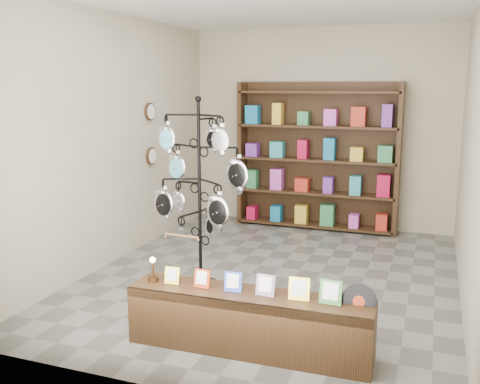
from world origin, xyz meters
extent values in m
plane|color=slate|center=(0.00, 0.00, 0.00)|extent=(5.00, 5.00, 0.00)
plane|color=#B8AD94|center=(0.00, 2.50, 1.50)|extent=(4.00, 0.00, 4.00)
plane|color=#B8AD94|center=(0.00, -2.50, 1.50)|extent=(4.00, 0.00, 4.00)
plane|color=#B8AD94|center=(-2.00, 0.00, 1.50)|extent=(0.00, 5.00, 5.00)
plane|color=#B8AD94|center=(2.00, 0.00, 1.50)|extent=(0.00, 5.00, 5.00)
plane|color=white|center=(0.00, 0.00, 3.00)|extent=(5.00, 5.00, 0.00)
cylinder|color=black|center=(-0.64, -0.56, 0.01)|extent=(0.47, 0.47, 0.03)
cylinder|color=black|center=(-0.64, -0.56, 1.00)|extent=(0.04, 0.04, 1.99)
sphere|color=black|center=(-0.64, -0.56, 2.01)|extent=(0.07, 0.07, 0.07)
ellipsoid|color=silver|center=(-0.61, -0.36, 0.63)|extent=(0.11, 0.05, 0.21)
cube|color=#B2774A|center=(-0.72, -0.83, 0.64)|extent=(0.38, 0.03, 0.04)
cube|color=black|center=(0.32, -1.74, 0.25)|extent=(2.01, 0.46, 0.49)
cube|color=gold|center=(-0.36, -1.75, 0.57)|extent=(0.13, 0.05, 0.15)
cube|color=#B52E0E|center=(-0.09, -1.75, 0.57)|extent=(0.14, 0.05, 0.16)
cube|color=#263FA5|center=(0.19, -1.74, 0.57)|extent=(0.15, 0.06, 0.16)
cube|color=#E54C33|center=(0.46, -1.73, 0.58)|extent=(0.16, 0.06, 0.17)
cube|color=gold|center=(0.73, -1.73, 0.58)|extent=(0.17, 0.06, 0.18)
cube|color=#337233|center=(0.98, -1.72, 0.59)|extent=(0.17, 0.06, 0.19)
cylinder|color=black|center=(1.19, -1.67, 0.52)|extent=(0.27, 0.07, 0.27)
cylinder|color=#B52E0E|center=(1.19, -1.67, 0.52)|extent=(0.09, 0.03, 0.09)
cylinder|color=#412712|center=(-0.54, -1.76, 0.51)|extent=(0.09, 0.09, 0.04)
cylinder|color=#412712|center=(-0.54, -1.76, 0.59)|extent=(0.02, 0.02, 0.13)
sphere|color=#FFBF59|center=(-0.54, -1.76, 0.68)|extent=(0.05, 0.05, 0.05)
cube|color=black|center=(0.00, 2.44, 1.10)|extent=(2.40, 0.04, 2.20)
cube|color=black|center=(-1.18, 2.28, 1.10)|extent=(0.06, 0.36, 2.20)
cube|color=black|center=(1.18, 2.28, 1.10)|extent=(0.06, 0.36, 2.20)
cube|color=black|center=(0.00, 2.28, 0.05)|extent=(2.36, 0.36, 0.04)
cube|color=black|center=(0.00, 2.28, 0.55)|extent=(2.36, 0.36, 0.03)
cube|color=black|center=(0.00, 2.28, 1.05)|extent=(2.36, 0.36, 0.04)
cube|color=black|center=(0.00, 2.28, 1.55)|extent=(2.36, 0.36, 0.04)
cube|color=black|center=(0.00, 2.28, 2.05)|extent=(2.36, 0.36, 0.04)
cylinder|color=black|center=(-1.97, 0.80, 1.80)|extent=(0.03, 0.24, 0.24)
cylinder|color=black|center=(-1.97, 0.80, 1.20)|extent=(0.03, 0.24, 0.24)
camera|label=1|loc=(1.65, -5.59, 2.14)|focal=40.00mm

